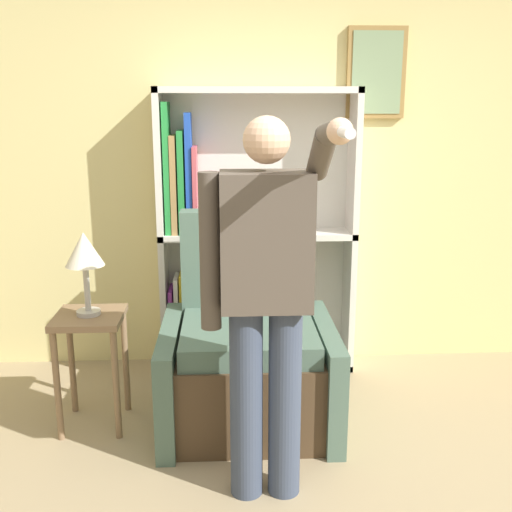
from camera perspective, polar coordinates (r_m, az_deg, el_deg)
name	(u,v)px	position (r m, az deg, el deg)	size (l,w,h in m)	color
wall_back	(288,162)	(4.10, 3.11, 8.90)	(8.00, 0.11, 2.80)	#DBCC84
bookcase	(235,238)	(4.00, -2.01, 1.75)	(1.30, 0.28, 1.89)	silver
armchair	(248,356)	(3.50, -0.78, -9.52)	(0.97, 0.88, 1.18)	#4C3823
person_standing	(266,293)	(2.60, 0.92, -3.56)	(0.54, 0.78, 1.74)	#384256
side_table	(91,340)	(3.48, -15.47, -7.72)	(0.37, 0.37, 0.66)	#846647
table_lamp	(84,253)	(3.33, -16.03, 0.23)	(0.21, 0.21, 0.46)	#B7B2A8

